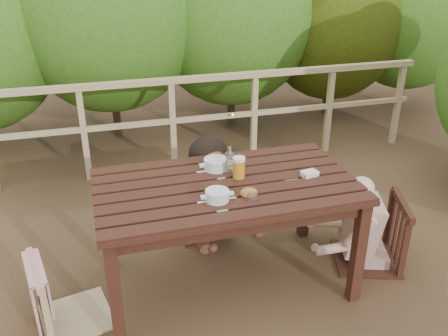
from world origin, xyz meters
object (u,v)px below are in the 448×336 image
object	(u,v)px
chair_right	(373,204)
soup_near	(217,197)
tumbler	(252,199)
diner_right	(379,193)
beer_glass	(239,169)
chair_far	(200,182)
chair_left	(68,261)
bread_roll	(249,193)
woman	(198,155)
bottle	(229,162)
butter_tub	(309,175)
soup_far	(216,165)
table	(226,235)

from	to	relation	value
chair_right	soup_near	distance (m)	1.30
soup_near	tumbler	bearing A→B (deg)	-22.41
diner_right	beer_glass	distance (m)	1.10
chair_far	chair_left	bearing A→B (deg)	-153.72
tumbler	bread_roll	bearing A→B (deg)	84.99
woman	diner_right	world-z (taller)	woman
woman	tumbler	bearing A→B (deg)	82.87
chair_right	bottle	bearing A→B (deg)	-78.89
soup_near	butter_tub	world-z (taller)	soup_near
chair_far	diner_right	size ratio (longest dim) A/B	0.78
chair_far	woman	world-z (taller)	woman
soup_near	beer_glass	xyz separation A→B (m)	(0.22, 0.26, 0.04)
bread_roll	bottle	distance (m)	0.32
bottle	butter_tub	world-z (taller)	bottle
soup_far	bread_roll	distance (m)	0.44
chair_far	diner_right	xyz separation A→B (m)	(1.17, -0.78, 0.13)
chair_far	table	bearing A→B (deg)	-101.22
beer_glass	tumbler	size ratio (longest dim) A/B	2.14
chair_left	chair_right	xyz separation A→B (m)	(2.19, 0.05, 0.04)
table	chair_far	xyz separation A→B (m)	(-0.01, 0.74, 0.06)
chair_right	bread_roll	bearing A→B (deg)	-62.03
chair_right	chair_left	bearing A→B (deg)	-69.70
table	woman	distance (m)	0.82
diner_right	beer_glass	bearing A→B (deg)	104.00
beer_glass	chair_left	bearing A→B (deg)	-173.08
bottle	bread_roll	bearing A→B (deg)	-83.72
chair_far	soup_far	xyz separation A→B (m)	(0.00, -0.52, 0.39)
tumbler	chair_right	bearing A→B (deg)	13.65
butter_tub	soup_far	bearing A→B (deg)	144.35
chair_left	diner_right	distance (m)	2.22
bread_roll	butter_tub	size ratio (longest dim) A/B	1.01
diner_right	tumbler	distance (m)	1.13
table	beer_glass	distance (m)	0.50
soup_far	bread_roll	size ratio (longest dim) A/B	2.50
chair_right	diner_right	world-z (taller)	diner_right
beer_glass	tumbler	xyz separation A→B (m)	(-0.02, -0.35, -0.04)
chair_left	soup_near	bearing A→B (deg)	-108.80
bread_roll	butter_tub	bearing A→B (deg)	17.04
table	bread_roll	bearing A→B (deg)	-66.62
diner_right	soup_far	bearing A→B (deg)	96.32
bottle	soup_far	bearing A→B (deg)	119.66
chair_far	beer_glass	xyz separation A→B (m)	(0.12, -0.69, 0.42)
woman	bottle	distance (m)	0.69
soup_near	tumbler	distance (m)	0.22
table	tumbler	world-z (taller)	tumbler
table	chair_left	xyz separation A→B (m)	(-1.06, -0.09, 0.06)
chair_left	diner_right	xyz separation A→B (m)	(2.22, 0.05, 0.13)
table	bread_roll	distance (m)	0.49
chair_left	chair_right	bearing A→B (deg)	-100.09
butter_tub	soup_near	bearing A→B (deg)	-177.63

